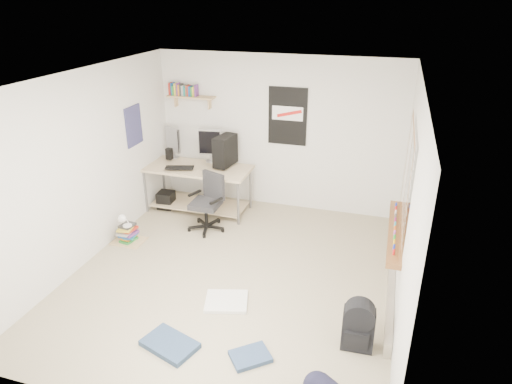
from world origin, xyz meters
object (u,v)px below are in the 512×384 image
(book_stack, at_px, (128,232))
(office_chair, at_px, (205,200))
(backpack, at_px, (358,329))
(desk, at_px, (198,190))

(book_stack, bearing_deg, office_chair, 35.94)
(office_chair, distance_m, book_stack, 1.22)
(backpack, relative_size, book_stack, 0.97)
(office_chair, xyz_separation_m, book_stack, (-0.94, -0.69, -0.34))
(office_chair, height_order, book_stack, office_chair)
(book_stack, bearing_deg, desk, 66.26)
(desk, distance_m, book_stack, 1.42)
(office_chair, bearing_deg, backpack, -15.73)
(desk, xyz_separation_m, office_chair, (0.38, -0.60, 0.12))
(desk, height_order, backpack, desk)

